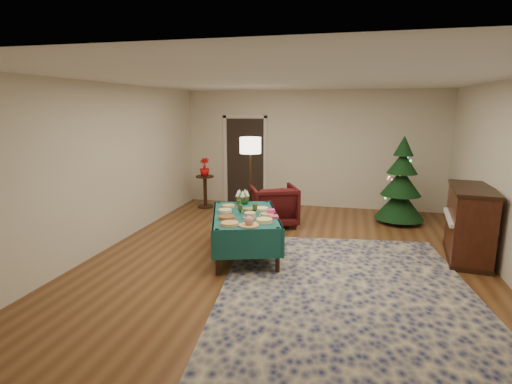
% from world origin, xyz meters
% --- Properties ---
extents(room_shell, '(7.00, 7.00, 7.00)m').
position_xyz_m(room_shell, '(0.00, 0.00, 1.35)').
color(room_shell, '#593319').
rests_on(room_shell, ground).
extents(doorway, '(1.08, 0.04, 2.16)m').
position_xyz_m(doorway, '(-1.60, 3.48, 1.10)').
color(doorway, black).
rests_on(doorway, ground).
extents(rug, '(3.67, 4.55, 0.02)m').
position_xyz_m(rug, '(0.92, -1.01, 0.01)').
color(rug, '#131A48').
rests_on(rug, ground).
extents(buffet_table, '(1.49, 1.95, 0.67)m').
position_xyz_m(buffet_table, '(-0.69, 0.01, 0.54)').
color(buffet_table, black).
rests_on(buffet_table, ground).
extents(platter_0, '(0.29, 0.29, 0.04)m').
position_xyz_m(platter_0, '(-0.74, -0.63, 0.69)').
color(platter_0, silver).
rests_on(platter_0, buffet_table).
extents(platter_1, '(0.29, 0.29, 0.15)m').
position_xyz_m(platter_1, '(-0.46, -0.61, 0.73)').
color(platter_1, silver).
rests_on(platter_1, buffet_table).
extents(platter_2, '(0.27, 0.27, 0.06)m').
position_xyz_m(platter_2, '(-0.29, -0.38, 0.70)').
color(platter_2, silver).
rests_on(platter_2, buffet_table).
extents(platter_3, '(0.28, 0.28, 0.05)m').
position_xyz_m(platter_3, '(-0.87, -0.35, 0.69)').
color(platter_3, silver).
rests_on(platter_3, buffet_table).
extents(platter_4, '(0.20, 0.20, 0.09)m').
position_xyz_m(platter_4, '(-0.54, -0.22, 0.72)').
color(platter_4, silver).
rests_on(platter_4, buffet_table).
extents(platter_5, '(0.24, 0.24, 0.04)m').
position_xyz_m(platter_5, '(-0.33, -0.02, 0.69)').
color(platter_5, silver).
rests_on(platter_5, buffet_table).
extents(platter_6, '(0.24, 0.24, 0.05)m').
position_xyz_m(platter_6, '(-1.01, 0.04, 0.69)').
color(platter_6, silver).
rests_on(platter_6, buffet_table).
extents(platter_7, '(0.23, 0.23, 0.06)m').
position_xyz_m(platter_7, '(-0.64, 0.13, 0.70)').
color(platter_7, silver).
rests_on(platter_7, buffet_table).
extents(platter_8, '(0.25, 0.25, 0.04)m').
position_xyz_m(platter_8, '(-0.48, 0.32, 0.69)').
color(platter_8, silver).
rests_on(platter_8, buffet_table).
extents(platter_9, '(0.24, 0.24, 0.04)m').
position_xyz_m(platter_9, '(-1.06, 0.36, 0.69)').
color(platter_9, silver).
rests_on(platter_9, buffet_table).
extents(goblet_0, '(0.07, 0.07, 0.16)m').
position_xyz_m(goblet_0, '(-0.85, 0.25, 0.76)').
color(goblet_0, '#2D471E').
rests_on(goblet_0, buffet_table).
extents(goblet_1, '(0.07, 0.07, 0.16)m').
position_xyz_m(goblet_1, '(-0.53, 0.06, 0.76)').
color(goblet_1, '#2D471E').
rests_on(goblet_1, buffet_table).
extents(goblet_2, '(0.07, 0.07, 0.16)m').
position_xyz_m(goblet_2, '(-0.75, -0.03, 0.76)').
color(goblet_2, '#2D471E').
rests_on(goblet_2, buffet_table).
extents(napkin_stack, '(0.17, 0.17, 0.04)m').
position_xyz_m(napkin_stack, '(-0.20, -0.11, 0.69)').
color(napkin_stack, '#D83C60').
rests_on(napkin_stack, buffet_table).
extents(gift_box, '(0.14, 0.14, 0.09)m').
position_xyz_m(gift_box, '(-0.27, 0.04, 0.72)').
color(gift_box, '#ED4189').
rests_on(gift_box, buffet_table).
extents(centerpiece, '(0.24, 0.24, 0.28)m').
position_xyz_m(centerpiece, '(-0.90, 0.65, 0.79)').
color(centerpiece, '#1E4C1E').
rests_on(centerpiece, buffet_table).
extents(armchair, '(1.11, 1.08, 0.89)m').
position_xyz_m(armchair, '(-0.56, 1.72, 0.44)').
color(armchair, '#3D0D0D').
rests_on(armchair, ground).
extents(floor_lamp, '(0.42, 0.42, 1.73)m').
position_xyz_m(floor_lamp, '(-1.05, 1.81, 1.47)').
color(floor_lamp, '#A57F3F').
rests_on(floor_lamp, ground).
extents(side_table, '(0.42, 0.42, 0.75)m').
position_xyz_m(side_table, '(-2.39, 2.79, 0.36)').
color(side_table, black).
rests_on(side_table, ground).
extents(potted_plant, '(0.23, 0.42, 0.23)m').
position_xyz_m(potted_plant, '(-2.39, 2.79, 0.87)').
color(potted_plant, red).
rests_on(potted_plant, side_table).
extents(christmas_tree, '(0.98, 0.98, 1.77)m').
position_xyz_m(christmas_tree, '(1.90, 2.50, 0.79)').
color(christmas_tree, black).
rests_on(christmas_tree, ground).
extents(piano, '(0.76, 1.37, 1.13)m').
position_xyz_m(piano, '(2.71, 0.65, 0.55)').
color(piano, black).
rests_on(piano, ground).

